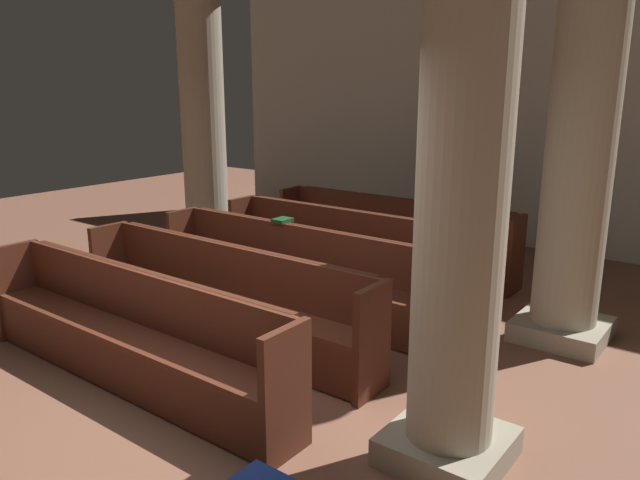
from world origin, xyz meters
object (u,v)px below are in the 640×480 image
(pew_row_0, at_px, (391,232))
(pillar_aisle_side, at_px, (583,127))
(pew_row_1, at_px, (346,248))
(hymn_book, at_px, (282,220))
(pillar_far_side, at_px, (203,112))
(pillar_aisle_rear, at_px, (465,150))
(lectern, at_px, (450,220))
(pew_row_3, at_px, (221,293))
(pew_row_4, at_px, (128,327))
(pew_row_2, at_px, (291,268))

(pew_row_0, relative_size, pillar_aisle_side, 0.89)
(pew_row_1, xyz_separation_m, hymn_book, (-0.27, -0.80, 0.43))
(pew_row_0, xyz_separation_m, hymn_book, (-0.27, -1.78, 0.43))
(pew_row_1, xyz_separation_m, pillar_far_side, (-2.38, 0.07, 1.47))
(pillar_aisle_rear, bearing_deg, hymn_book, 149.72)
(lectern, distance_m, hymn_book, 3.02)
(pew_row_3, xyz_separation_m, pillar_aisle_side, (2.43, 1.97, 1.47))
(pew_row_1, height_order, pew_row_4, same)
(pew_row_3, height_order, hymn_book, hymn_book)
(lectern, bearing_deg, pillar_far_side, -141.82)
(pillar_aisle_side, xyz_separation_m, hymn_book, (-2.70, -0.80, -1.04))
(pillar_far_side, xyz_separation_m, hymn_book, (2.11, -0.86, -1.04))
(pew_row_1, xyz_separation_m, lectern, (0.26, 2.14, -0.02))
(pew_row_3, distance_m, hymn_book, 1.27)
(pew_row_0, xyz_separation_m, pillar_aisle_rear, (2.43, -3.36, 1.47))
(pew_row_0, bearing_deg, pillar_aisle_side, -22.01)
(pew_row_0, xyz_separation_m, pillar_far_side, (-2.38, -0.92, 1.47))
(hymn_book, bearing_deg, pillar_far_side, 157.79)
(pillar_aisle_rear, distance_m, lectern, 5.22)
(lectern, relative_size, hymn_book, 5.47)
(pew_row_3, bearing_deg, hymn_book, 103.02)
(pew_row_0, height_order, pillar_aisle_rear, pillar_aisle_rear)
(hymn_book, bearing_deg, pew_row_3, -76.98)
(pew_row_2, relative_size, lectern, 3.05)
(pew_row_1, distance_m, pillar_far_side, 2.80)
(pew_row_4, distance_m, pillar_aisle_rear, 2.90)
(pew_row_0, bearing_deg, pew_row_2, -90.00)
(pew_row_3, height_order, lectern, lectern)
(pew_row_1, relative_size, pillar_aisle_side, 0.89)
(pew_row_3, distance_m, pillar_aisle_rear, 2.87)
(pew_row_2, bearing_deg, pillar_far_side, 156.24)
(pew_row_2, relative_size, pillar_aisle_side, 0.89)
(pew_row_2, xyz_separation_m, pillar_aisle_side, (2.43, 0.98, 1.47))
(pew_row_1, height_order, pew_row_2, same)
(pillar_far_side, xyz_separation_m, lectern, (2.64, 2.08, -1.48))
(pew_row_4, xyz_separation_m, pillar_far_side, (-2.38, 3.01, 1.47))
(pew_row_2, height_order, hymn_book, hymn_book)
(pew_row_1, distance_m, pew_row_3, 1.97)
(pew_row_1, relative_size, hymn_book, 16.66)
(pillar_far_side, bearing_deg, lectern, 38.18)
(pillar_aisle_side, bearing_deg, lectern, 135.42)
(pew_row_1, xyz_separation_m, pew_row_2, (0.00, -0.98, 0.00))
(pew_row_4, bearing_deg, lectern, 87.09)
(pew_row_1, height_order, hymn_book, hymn_book)
(lectern, bearing_deg, pew_row_0, -102.60)
(pew_row_2, xyz_separation_m, pew_row_4, (0.00, -1.97, 0.00))
(pew_row_4, bearing_deg, pillar_far_side, 128.31)
(pew_row_2, height_order, lectern, lectern)
(pew_row_0, distance_m, pillar_aisle_rear, 4.40)
(pew_row_4, xyz_separation_m, hymn_book, (-0.27, 2.15, 0.43))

